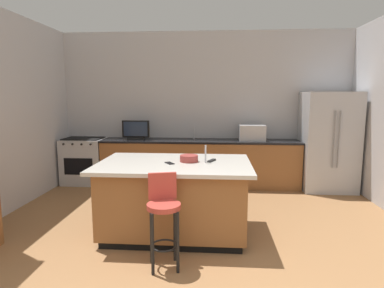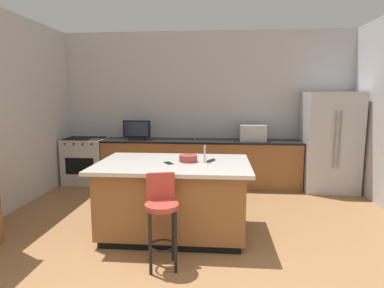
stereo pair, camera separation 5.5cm
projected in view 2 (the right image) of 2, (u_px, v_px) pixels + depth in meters
wall_back at (205, 108)px, 6.48m from camera, size 6.15×0.12×2.97m
counter_back at (201, 163)px, 6.27m from camera, size 3.78×0.62×0.89m
kitchen_island at (174, 197)px, 4.06m from camera, size 1.87×1.24×0.92m
refrigerator at (329, 142)px, 5.92m from camera, size 0.94×0.81×1.80m
range_oven at (86, 160)px, 6.46m from camera, size 0.80×0.63×0.91m
microwave at (253, 133)px, 6.10m from camera, size 0.48×0.36×0.30m
tv_monitor at (137, 131)px, 6.23m from camera, size 0.52×0.16×0.37m
sink_faucet_back at (195, 133)px, 6.29m from camera, size 0.02×0.02×0.24m
sink_faucet_island at (205, 154)px, 3.94m from camera, size 0.02×0.02×0.22m
bar_stool_center at (162, 212)px, 3.25m from camera, size 0.35×0.37×0.95m
fruit_bowl at (188, 158)px, 4.03m from camera, size 0.23×0.23×0.08m
cell_phone at (169, 163)px, 3.93m from camera, size 0.14×0.16×0.01m
tv_remote at (211, 161)px, 4.05m from camera, size 0.11×0.17×0.02m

